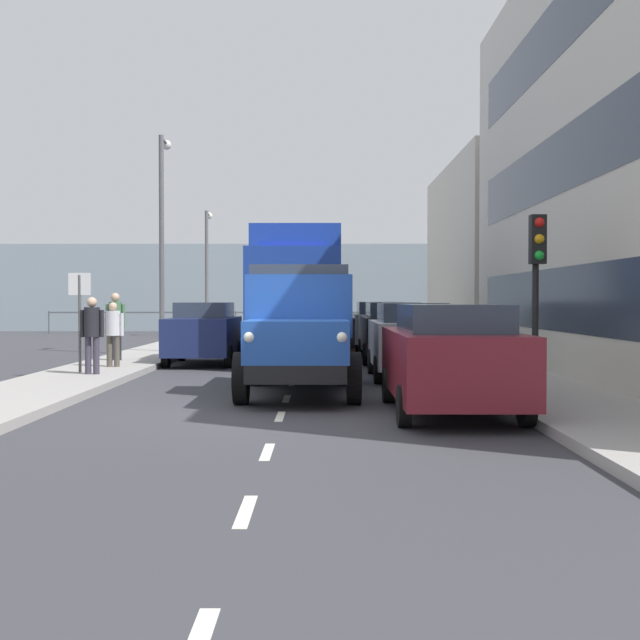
# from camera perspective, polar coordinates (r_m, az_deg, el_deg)

# --- Properties ---
(ground_plane) EXTENTS (80.00, 80.00, 0.00)m
(ground_plane) POSITION_cam_1_polar(r_m,az_deg,el_deg) (23.78, -1.40, -2.94)
(ground_plane) COLOR #38383D
(sidewalk_left) EXTENTS (2.22, 42.94, 0.15)m
(sidewalk_left) POSITION_cam_1_polar(r_m,az_deg,el_deg) (24.11, 9.88, -2.72)
(sidewalk_left) COLOR #9E9993
(sidewalk_left) RESTS_ON ground_plane
(sidewalk_right) EXTENTS (2.22, 42.94, 0.15)m
(sidewalk_right) POSITION_cam_1_polar(r_m,az_deg,el_deg) (24.36, -12.56, -2.69)
(sidewalk_right) COLOR #9E9993
(sidewalk_right) RESTS_ON ground_plane
(road_centreline_markings) EXTENTS (0.12, 39.75, 0.01)m
(road_centreline_markings) POSITION_cam_1_polar(r_m,az_deg,el_deg) (23.91, -1.39, -2.90)
(road_centreline_markings) COLOR silver
(road_centreline_markings) RESTS_ON ground_plane
(building_far_block) EXTENTS (8.52, 12.83, 7.36)m
(building_far_block) POSITION_cam_1_polar(r_m,az_deg,el_deg) (36.12, 15.35, 4.33)
(building_far_block) COLOR beige
(building_far_block) RESTS_ON ground_plane
(sea_horizon) EXTENTS (80.00, 0.80, 5.00)m
(sea_horizon) POSITION_cam_1_polar(r_m,az_deg,el_deg) (48.19, -0.60, 2.22)
(sea_horizon) COLOR #84939E
(sea_horizon) RESTS_ON ground_plane
(seawall_railing) EXTENTS (28.08, 0.08, 1.20)m
(seawall_railing) POSITION_cam_1_polar(r_m,az_deg,el_deg) (44.59, -0.66, 0.26)
(seawall_railing) COLOR #4C5156
(seawall_railing) RESTS_ON ground_plane
(truck_vintage_blue) EXTENTS (2.17, 5.64, 2.43)m
(truck_vintage_blue) POSITION_cam_1_polar(r_m,az_deg,el_deg) (15.58, -1.40, -0.87)
(truck_vintage_blue) COLOR black
(truck_vintage_blue) RESTS_ON ground_plane
(lorry_cargo_blue) EXTENTS (2.58, 8.20, 3.87)m
(lorry_cargo_blue) POSITION_cam_1_polar(r_m,az_deg,el_deg) (24.46, -1.58, 2.05)
(lorry_cargo_blue) COLOR #193899
(lorry_cargo_blue) RESTS_ON ground_plane
(car_maroon_kerbside_near) EXTENTS (1.90, 4.54, 1.72)m
(car_maroon_kerbside_near) POSITION_cam_1_polar(r_m,az_deg,el_deg) (13.23, 8.89, -2.50)
(car_maroon_kerbside_near) COLOR maroon
(car_maroon_kerbside_near) RESTS_ON ground_plane
(car_silver_kerbside_1) EXTENTS (1.81, 3.85, 1.72)m
(car_silver_kerbside_1) POSITION_cam_1_polar(r_m,az_deg,el_deg) (19.06, 6.21, -1.32)
(car_silver_kerbside_1) COLOR #B7BABF
(car_silver_kerbside_1) RESTS_ON ground_plane
(car_black_kerbside_2) EXTENTS (1.79, 4.42, 1.72)m
(car_black_kerbside_2) POSITION_cam_1_polar(r_m,az_deg,el_deg) (24.33, 4.90, -0.73)
(car_black_kerbside_2) COLOR black
(car_black_kerbside_2) RESTS_ON ground_plane
(car_grey_kerbside_3) EXTENTS (1.93, 3.93, 1.72)m
(car_grey_kerbside_3) POSITION_cam_1_polar(r_m,az_deg,el_deg) (29.66, 4.05, -0.35)
(car_grey_kerbside_3) COLOR slate
(car_grey_kerbside_3) RESTS_ON ground_plane
(car_navy_oppositeside_0) EXTENTS (1.82, 4.02, 1.72)m
(car_navy_oppositeside_0) POSITION_cam_1_polar(r_m,az_deg,el_deg) (23.47, -7.92, -0.82)
(car_navy_oppositeside_0) COLOR navy
(car_navy_oppositeside_0) RESTS_ON ground_plane
(pedestrian_couple_a) EXTENTS (0.53, 0.34, 1.70)m
(pedestrian_couple_a) POSITION_cam_1_polar(r_m,az_deg,el_deg) (19.09, -15.30, -0.59)
(pedestrian_couple_a) COLOR #383342
(pedestrian_couple_a) RESTS_ON sidewalk_right
(pedestrian_in_dark_coat) EXTENTS (0.53, 0.34, 1.58)m
(pedestrian_in_dark_coat) POSITION_cam_1_polar(r_m,az_deg,el_deg) (21.08, -13.94, -0.61)
(pedestrian_in_dark_coat) COLOR #4C473D
(pedestrian_in_dark_coat) RESTS_ON sidewalk_right
(pedestrian_strolling) EXTENTS (0.53, 0.34, 1.83)m
(pedestrian_strolling) POSITION_cam_1_polar(r_m,az_deg,el_deg) (23.36, -13.79, -0.02)
(pedestrian_strolling) COLOR black
(pedestrian_strolling) RESTS_ON sidewalk_right
(traffic_light_near) EXTENTS (0.28, 0.41, 3.20)m
(traffic_light_near) POSITION_cam_1_polar(r_m,az_deg,el_deg) (15.90, 14.59, 3.80)
(traffic_light_near) COLOR black
(traffic_light_near) RESTS_ON sidewalk_left
(lamp_post_promenade) EXTENTS (0.32, 1.14, 6.94)m
(lamp_post_promenade) POSITION_cam_1_polar(r_m,az_deg,el_deg) (27.63, -10.70, 6.46)
(lamp_post_promenade) COLOR #59595B
(lamp_post_promenade) RESTS_ON sidewalk_right
(lamp_post_far) EXTENTS (0.32, 1.14, 5.85)m
(lamp_post_far) POSITION_cam_1_polar(r_m,az_deg,el_deg) (39.96, -7.71, 4.08)
(lamp_post_far) COLOR #59595B
(lamp_post_far) RESTS_ON sidewalk_right
(street_sign) EXTENTS (0.50, 0.07, 2.25)m
(street_sign) POSITION_cam_1_polar(r_m,az_deg,el_deg) (19.60, -16.08, 1.01)
(street_sign) COLOR #4C4C4C
(street_sign) RESTS_ON sidewalk_right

